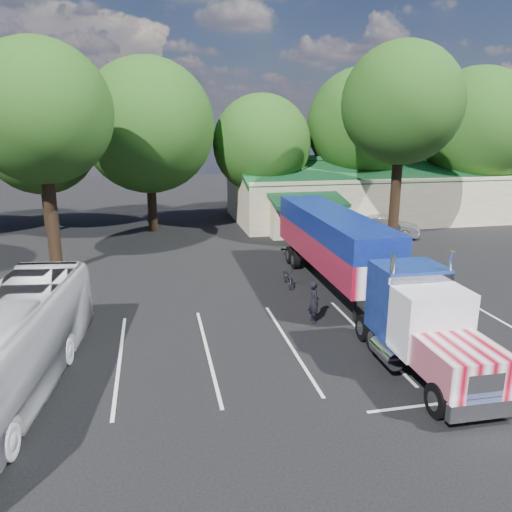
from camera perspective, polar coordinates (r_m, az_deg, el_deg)
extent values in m
plane|color=black|center=(25.09, 0.21, -4.34)|extent=(120.00, 120.00, 0.00)
cube|color=beige|center=(45.72, 12.91, 6.75)|extent=(24.00, 11.00, 4.00)
cube|color=#144624|center=(43.28, 14.42, 9.54)|extent=(24.20, 6.25, 2.10)
cube|color=#144624|center=(47.63, 11.89, 10.16)|extent=(24.20, 6.25, 2.10)
cube|color=beige|center=(37.73, 5.29, 4.43)|extent=(5.00, 2.50, 2.80)
cube|color=#144624|center=(36.26, 5.95, 6.38)|extent=(5.40, 3.19, 0.80)
cylinder|color=black|center=(42.22, -22.74, 5.29)|extent=(0.70, 0.70, 4.00)
sphere|color=#1C4212|center=(41.76, -23.47, 12.25)|extent=(8.40, 8.40, 8.40)
cylinder|color=black|center=(39.83, -11.79, 5.84)|extent=(0.70, 0.70, 4.30)
sphere|color=#1C4212|center=(39.35, -12.26, 14.34)|extent=(10.00, 10.00, 10.00)
cylinder|color=black|center=(42.12, 0.62, 6.16)|extent=(0.70, 0.70, 3.60)
sphere|color=#1C4212|center=(41.65, 0.64, 12.70)|extent=(8.00, 8.00, 8.00)
cylinder|color=black|center=(45.28, 11.77, 7.05)|extent=(0.70, 0.70, 4.50)
sphere|color=#1C4212|center=(44.87, 12.18, 14.47)|extent=(9.60, 9.60, 9.60)
cylinder|color=black|center=(49.14, 23.15, 6.42)|extent=(0.70, 0.70, 3.90)
sphere|color=#1C4212|center=(48.73, 23.88, 13.22)|extent=(10.40, 10.40, 10.40)
cylinder|color=black|center=(30.16, -22.27, 3.75)|extent=(0.70, 0.70, 6.00)
sphere|color=#1C4212|center=(29.68, -23.43, 14.88)|extent=(7.60, 7.60, 7.60)
cylinder|color=black|center=(36.01, 15.61, 6.41)|extent=(0.70, 0.70, 6.50)
sphere|color=#1C4212|center=(35.66, 16.34, 16.37)|extent=(8.00, 8.00, 8.00)
cube|color=black|center=(18.46, 18.44, -10.20)|extent=(1.02, 6.65, 0.24)
cube|color=white|center=(15.89, 24.85, -15.59)|extent=(2.37, 0.26, 0.52)
cube|color=white|center=(15.75, 24.68, -13.49)|extent=(1.14, 0.13, 0.85)
cube|color=silver|center=(16.45, 22.54, -11.26)|extent=(2.20, 2.30, 1.09)
cube|color=silver|center=(17.68, 19.37, -7.07)|extent=(2.39, 1.54, 2.18)
cube|color=black|center=(17.02, 20.55, -6.33)|extent=(2.18, 0.10, 0.95)
cube|color=white|center=(17.93, 18.44, -2.49)|extent=(2.47, 0.12, 0.24)
cube|color=navy|center=(18.99, 16.86, -4.70)|extent=(2.39, 1.92, 2.56)
cylinder|color=white|center=(17.69, 15.08, -4.90)|extent=(0.17, 0.17, 3.22)
cylinder|color=white|center=(18.73, 21.10, -4.29)|extent=(0.17, 0.17, 3.22)
cylinder|color=white|center=(17.97, 14.67, -10.61)|extent=(0.64, 1.52, 0.63)
cylinder|color=white|center=(19.16, 21.69, -9.55)|extent=(0.64, 1.52, 0.63)
cube|color=white|center=(26.25, 8.54, 1.01)|extent=(2.59, 12.16, 1.42)
cube|color=navy|center=(25.97, 8.65, 3.75)|extent=(2.59, 12.16, 1.14)
cube|color=black|center=(30.21, 5.95, 0.56)|extent=(1.17, 3.33, 0.33)
cube|color=black|center=(21.87, 11.23, -5.79)|extent=(0.11, 0.11, 1.33)
cube|color=black|center=(22.39, 14.39, -5.49)|extent=(0.11, 0.11, 1.33)
cube|color=white|center=(32.33, 4.81, 0.86)|extent=(2.28, 0.14, 0.11)
cylinder|color=black|center=(15.99, 20.09, -15.25)|extent=(0.34, 1.05, 1.04)
cylinder|color=black|center=(17.04, 26.02, -13.94)|extent=(0.34, 1.05, 1.04)
cylinder|color=black|center=(19.40, 13.47, -9.17)|extent=(0.34, 1.05, 1.04)
cylinder|color=black|center=(20.27, 18.66, -8.48)|extent=(0.34, 1.05, 1.04)
cylinder|color=black|center=(20.26, 12.25, -8.01)|extent=(0.34, 1.05, 1.04)
cylinder|color=black|center=(21.10, 17.27, -7.41)|extent=(0.34, 1.05, 1.04)
cylinder|color=black|center=(29.31, 4.50, -0.44)|extent=(0.34, 1.05, 1.04)
cylinder|color=black|center=(29.89, 8.18, -0.24)|extent=(0.34, 1.05, 1.04)
cylinder|color=black|center=(30.37, 3.93, 0.13)|extent=(0.34, 1.05, 1.04)
cylinder|color=black|center=(30.93, 7.50, 0.31)|extent=(0.34, 1.05, 1.04)
imported|color=black|center=(21.52, 6.64, -5.21)|extent=(0.46, 0.69, 1.84)
imported|color=black|center=(26.26, 3.61, -2.30)|extent=(0.80, 2.00, 1.03)
imported|color=silver|center=(17.26, -26.95, -9.77)|extent=(4.03, 11.59, 3.16)
imported|color=#94979B|center=(38.41, 14.67, 3.25)|extent=(4.98, 3.70, 1.57)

